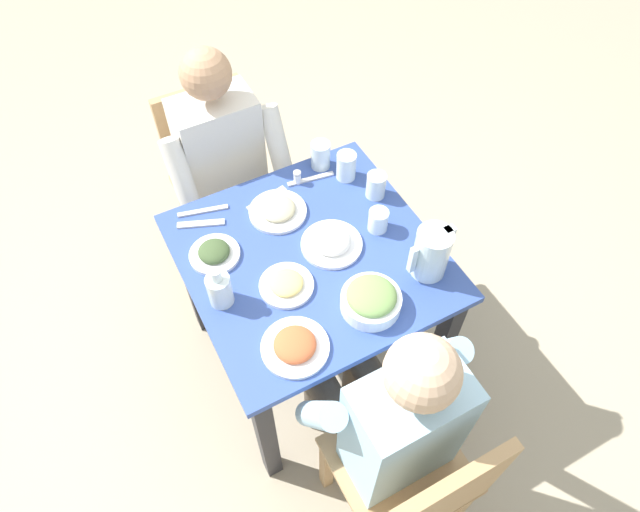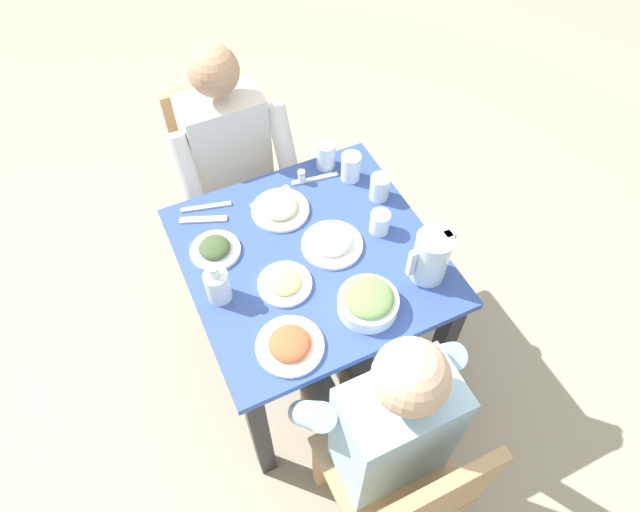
{
  "view_description": "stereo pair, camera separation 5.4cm",
  "coord_description": "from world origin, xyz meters",
  "px_view_note": "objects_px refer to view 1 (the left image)",
  "views": [
    {
      "loc": [
        0.52,
        1.05,
        2.31
      ],
      "look_at": [
        -0.03,
        0.02,
        0.74
      ],
      "focal_mm": 31.7,
      "sensor_mm": 36.0,
      "label": 1
    },
    {
      "loc": [
        0.47,
        1.07,
        2.31
      ],
      "look_at": [
        -0.03,
        0.02,
        0.74
      ],
      "focal_mm": 31.7,
      "sensor_mm": 36.0,
      "label": 2
    }
  ],
  "objects_px": {
    "dining_table": "(311,276)",
    "chair_near": "(218,171)",
    "plate_beans": "(278,210)",
    "plate_yoghurt": "(331,242)",
    "plate_dolmas": "(214,253)",
    "plate_fries": "(286,284)",
    "water_glass_near_right": "(378,220)",
    "water_glass_center": "(346,166)",
    "water_glass_far_right": "(321,155)",
    "plate_rice_curry": "(295,346)",
    "water_pitcher": "(431,253)",
    "salt_shaker": "(297,177)",
    "oil_carafe": "(220,291)",
    "salad_bowl": "(371,299)",
    "chair_far": "(415,484)",
    "diner_far": "(384,409)",
    "diner_near": "(231,177)",
    "water_glass_near_left": "(376,185)"
  },
  "relations": [
    {
      "from": "dining_table",
      "to": "chair_near",
      "type": "distance_m",
      "value": 0.78
    },
    {
      "from": "plate_beans",
      "to": "plate_yoghurt",
      "type": "distance_m",
      "value": 0.25
    },
    {
      "from": "chair_near",
      "to": "plate_dolmas",
      "type": "distance_m",
      "value": 0.71
    },
    {
      "from": "plate_fries",
      "to": "water_glass_near_right",
      "type": "relative_size",
      "value": 2.14
    },
    {
      "from": "water_glass_center",
      "to": "water_glass_far_right",
      "type": "height_order",
      "value": "water_glass_center"
    },
    {
      "from": "plate_fries",
      "to": "plate_rice_curry",
      "type": "distance_m",
      "value": 0.23
    },
    {
      "from": "water_pitcher",
      "to": "salt_shaker",
      "type": "height_order",
      "value": "water_pitcher"
    },
    {
      "from": "plate_yoghurt",
      "to": "water_glass_far_right",
      "type": "height_order",
      "value": "water_glass_far_right"
    },
    {
      "from": "chair_near",
      "to": "oil_carafe",
      "type": "bearing_deg",
      "value": 71.59
    },
    {
      "from": "salad_bowl",
      "to": "oil_carafe",
      "type": "xyz_separation_m",
      "value": [
        0.41,
        -0.25,
        0.01
      ]
    },
    {
      "from": "chair_near",
      "to": "water_pitcher",
      "type": "xyz_separation_m",
      "value": [
        -0.39,
        1.01,
        0.34
      ]
    },
    {
      "from": "oil_carafe",
      "to": "water_pitcher",
      "type": "bearing_deg",
      "value": 162.14
    },
    {
      "from": "water_glass_far_right",
      "to": "chair_far",
      "type": "bearing_deg",
      "value": 76.33
    },
    {
      "from": "water_glass_near_right",
      "to": "water_glass_center",
      "type": "height_order",
      "value": "water_glass_center"
    },
    {
      "from": "plate_fries",
      "to": "water_glass_center",
      "type": "bearing_deg",
      "value": -140.47
    },
    {
      "from": "plate_beans",
      "to": "salt_shaker",
      "type": "bearing_deg",
      "value": -141.83
    },
    {
      "from": "diner_far",
      "to": "plate_rice_curry",
      "type": "xyz_separation_m",
      "value": [
        0.17,
        -0.27,
        0.11
      ]
    },
    {
      "from": "diner_far",
      "to": "water_glass_near_right",
      "type": "height_order",
      "value": "diner_far"
    },
    {
      "from": "salad_bowl",
      "to": "plate_yoghurt",
      "type": "height_order",
      "value": "salad_bowl"
    },
    {
      "from": "plate_beans",
      "to": "water_glass_far_right",
      "type": "relative_size",
      "value": 1.92
    },
    {
      "from": "diner_near",
      "to": "plate_beans",
      "type": "xyz_separation_m",
      "value": [
        -0.06,
        0.34,
        0.11
      ]
    },
    {
      "from": "chair_near",
      "to": "salad_bowl",
      "type": "bearing_deg",
      "value": 98.01
    },
    {
      "from": "plate_rice_curry",
      "to": "water_glass_center",
      "type": "height_order",
      "value": "water_glass_center"
    },
    {
      "from": "water_glass_far_right",
      "to": "salt_shaker",
      "type": "height_order",
      "value": "water_glass_far_right"
    },
    {
      "from": "chair_far",
      "to": "water_pitcher",
      "type": "height_order",
      "value": "water_pitcher"
    },
    {
      "from": "chair_near",
      "to": "plate_fries",
      "type": "bearing_deg",
      "value": 86.07
    },
    {
      "from": "plate_rice_curry",
      "to": "salt_shaker",
      "type": "height_order",
      "value": "salt_shaker"
    },
    {
      "from": "chair_near",
      "to": "water_glass_center",
      "type": "xyz_separation_m",
      "value": [
        -0.37,
        0.5,
        0.3
      ]
    },
    {
      "from": "plate_fries",
      "to": "plate_rice_curry",
      "type": "bearing_deg",
      "value": 70.66
    },
    {
      "from": "dining_table",
      "to": "salad_bowl",
      "type": "bearing_deg",
      "value": 105.1
    },
    {
      "from": "water_glass_far_right",
      "to": "oil_carafe",
      "type": "bearing_deg",
      "value": 34.69
    },
    {
      "from": "water_pitcher",
      "to": "water_glass_far_right",
      "type": "xyz_separation_m",
      "value": [
        0.08,
        -0.61,
        -0.04
      ]
    },
    {
      "from": "diner_near",
      "to": "water_glass_center",
      "type": "relative_size",
      "value": 10.55
    },
    {
      "from": "chair_near",
      "to": "salt_shaker",
      "type": "bearing_deg",
      "value": 113.04
    },
    {
      "from": "dining_table",
      "to": "water_glass_near_right",
      "type": "distance_m",
      "value": 0.32
    },
    {
      "from": "chair_near",
      "to": "plate_yoghurt",
      "type": "xyz_separation_m",
      "value": [
        -0.16,
        0.77,
        0.26
      ]
    },
    {
      "from": "salad_bowl",
      "to": "plate_yoghurt",
      "type": "xyz_separation_m",
      "value": [
        -0.01,
        -0.28,
        -0.02
      ]
    },
    {
      "from": "plate_fries",
      "to": "water_glass_near_left",
      "type": "bearing_deg",
      "value": -155.47
    },
    {
      "from": "water_glass_center",
      "to": "salt_shaker",
      "type": "xyz_separation_m",
      "value": [
        0.18,
        -0.06,
        -0.03
      ]
    },
    {
      "from": "chair_far",
      "to": "dining_table",
      "type": "bearing_deg",
      "value": -93.05
    },
    {
      "from": "water_glass_near_right",
      "to": "water_glass_near_left",
      "type": "relative_size",
      "value": 0.87
    },
    {
      "from": "plate_beans",
      "to": "water_glass_near_right",
      "type": "height_order",
      "value": "water_glass_near_right"
    },
    {
      "from": "water_glass_near_right",
      "to": "diner_near",
      "type": "bearing_deg",
      "value": -59.43
    },
    {
      "from": "chair_near",
      "to": "water_glass_near_right",
      "type": "bearing_deg",
      "value": 113.53
    },
    {
      "from": "chair_far",
      "to": "water_pitcher",
      "type": "distance_m",
      "value": 0.72
    },
    {
      "from": "plate_yoghurt",
      "to": "oil_carafe",
      "type": "xyz_separation_m",
      "value": [
        0.42,
        0.03,
        0.04
      ]
    },
    {
      "from": "plate_beans",
      "to": "water_glass_near_right",
      "type": "xyz_separation_m",
      "value": [
        -0.28,
        0.23,
        0.03
      ]
    },
    {
      "from": "dining_table",
      "to": "water_glass_near_left",
      "type": "relative_size",
      "value": 8.63
    },
    {
      "from": "chair_near",
      "to": "dining_table",
      "type": "bearing_deg",
      "value": 95.38
    },
    {
      "from": "water_pitcher",
      "to": "plate_beans",
      "type": "bearing_deg",
      "value": -54.27
    }
  ]
}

